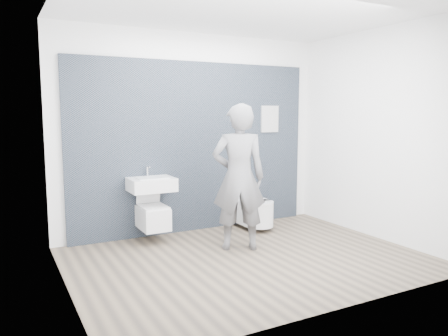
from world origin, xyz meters
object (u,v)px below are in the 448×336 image
toilet_square (153,216)px  washbasin (152,184)px  visitor (239,177)px  toilet_rounded (255,212)px

toilet_square → washbasin: bearing=90.0°
toilet_square → visitor: 1.29m
washbasin → toilet_square: washbasin is taller
toilet_square → visitor: bearing=-43.9°
toilet_rounded → visitor: size_ratio=0.38×
toilet_square → toilet_rounded: bearing=-3.8°
washbasin → visitor: 1.19m
toilet_rounded → visitor: (-0.68, -0.71, 0.65)m
washbasin → visitor: bearing=-44.8°
toilet_rounded → toilet_square: bearing=176.2°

